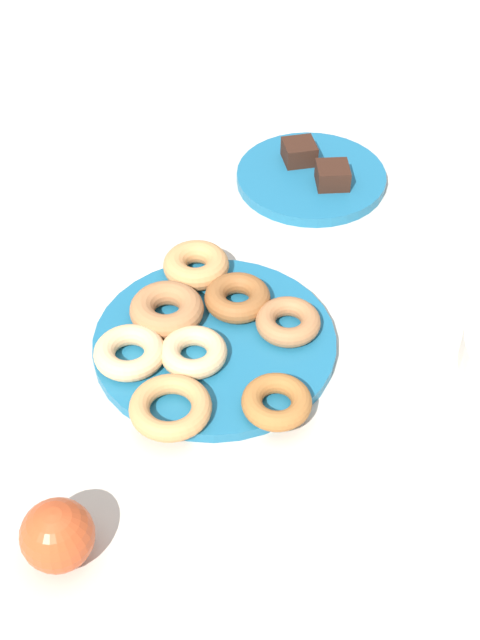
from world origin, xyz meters
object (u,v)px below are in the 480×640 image
object	(u,v)px
donut_2	(194,352)
donut_5	(237,298)
donut_6	(277,402)
apple	(57,535)
donut_4	(170,407)
cake_plate	(311,177)
donut_0	(167,310)
donut_7	(130,353)
brownie_far	(333,175)
donut_plate	(215,342)
donut_1	(288,322)
brownie_near	(299,152)
donut_3	(196,265)

from	to	relation	value
donut_2	donut_5	distance (m)	0.10
donut_6	apple	bearing A→B (deg)	-51.76
donut_2	apple	bearing A→B (deg)	-26.55
donut_4	donut_6	world-z (taller)	same
cake_plate	donut_0	bearing A→B (deg)	-33.42
donut_0	donut_4	size ratio (longest dim) A/B	0.99
donut_0	donut_7	xyz separation A→B (m)	(0.07, -0.04, -0.00)
donut_7	brownie_far	distance (m)	0.43
donut_0	donut_6	size ratio (longest dim) A/B	1.16
donut_plate	donut_0	bearing A→B (deg)	-121.17
donut_0	donut_1	size ratio (longest dim) A/B	1.15
donut_0	donut_2	size ratio (longest dim) A/B	1.15
donut_7	apple	size ratio (longest dim) A/B	1.17
donut_plate	donut_6	size ratio (longest dim) A/B	3.73
donut_0	brownie_near	distance (m)	0.38
donut_0	donut_3	bearing A→B (deg)	157.41
donut_3	cake_plate	xyz separation A→B (m)	(-0.22, 0.16, -0.02)
donut_6	donut_7	bearing A→B (deg)	-114.55
donut_1	donut_3	xyz separation A→B (m)	(-0.10, -0.11, 0.00)
donut_5	brownie_near	world-z (taller)	brownie_near
donut_2	donut_1	bearing A→B (deg)	113.41
donut_1	donut_6	size ratio (longest dim) A/B	1.00
donut_5	apple	bearing A→B (deg)	-27.47
donut_2	cake_plate	bearing A→B (deg)	156.00
donut_plate	donut_1	size ratio (longest dim) A/B	3.71
brownie_near	apple	xyz separation A→B (m)	(0.64, -0.27, 0.00)
donut_6	brownie_near	distance (m)	0.48
donut_0	donut_3	xyz separation A→B (m)	(-0.08, 0.03, -0.00)
donut_2	apple	size ratio (longest dim) A/B	1.10
donut_0	brownie_near	bearing A→B (deg)	151.40
donut_7	brownie_far	xyz separation A→B (m)	(-0.34, 0.26, 0.00)
donut_3	brownie_far	size ratio (longest dim) A/B	1.84
donut_4	brownie_far	xyz separation A→B (m)	(-0.42, 0.21, 0.01)
donut_5	brownie_near	bearing A→B (deg)	162.89
cake_plate	apple	distance (m)	0.67
donut_2	donut_plate	bearing A→B (deg)	144.75
donut_0	apple	size ratio (longest dim) A/B	1.27
donut_7	cake_plate	bearing A→B (deg)	147.14
donut_3	brownie_near	xyz separation A→B (m)	(-0.25, 0.15, 0.00)
donut_1	donut_6	bearing A→B (deg)	-8.89
donut_6	apple	distance (m)	0.27
donut_1	donut_5	size ratio (longest dim) A/B	0.96
donut_3	brownie_near	size ratio (longest dim) A/B	1.84
donut_4	donut_7	size ratio (longest dim) A/B	1.09
donut_0	apple	xyz separation A→B (m)	(0.31, -0.09, 0.01)
donut_0	donut_5	size ratio (longest dim) A/B	1.10
donut_7	brownie_near	size ratio (longest dim) A/B	1.81
donut_5	donut_7	world-z (taller)	donut_5
cake_plate	brownie_near	bearing A→B (deg)	-153.43
donut_6	cake_plate	size ratio (longest dim) A/B	0.36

